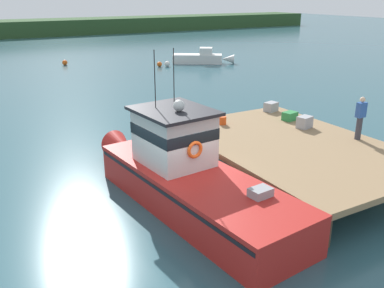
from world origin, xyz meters
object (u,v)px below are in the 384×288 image
(crate_stack_mid_dock, at_px, (290,116))
(mooring_buoy_outer, at_px, (167,64))
(main_fishing_boat, at_px, (186,175))
(moored_boat_mid_harbor, at_px, (202,58))
(mooring_buoy_channel_marker, at_px, (65,63))
(bait_bucket, at_px, (222,120))
(crate_single_far, at_px, (271,107))
(mooring_buoy_spare_mooring, at_px, (159,64))
(crate_single_by_cleat, at_px, (305,122))
(deckhand_by_the_boat, at_px, (360,117))

(crate_stack_mid_dock, relative_size, mooring_buoy_outer, 1.19)
(main_fishing_boat, bearing_deg, moored_boat_mid_harbor, 57.99)
(crate_stack_mid_dock, bearing_deg, mooring_buoy_channel_marker, 96.22)
(bait_bucket, distance_m, mooring_buoy_outer, 22.47)
(bait_bucket, bearing_deg, mooring_buoy_channel_marker, 90.23)
(crate_single_far, height_order, mooring_buoy_spare_mooring, crate_single_far)
(mooring_buoy_channel_marker, bearing_deg, crate_single_by_cleat, -84.49)
(crate_single_far, relative_size, mooring_buoy_spare_mooring, 1.29)
(bait_bucket, bearing_deg, moored_boat_mid_harbor, 61.05)
(moored_boat_mid_harbor, distance_m, mooring_buoy_channel_marker, 12.97)
(crate_stack_mid_dock, xyz_separation_m, mooring_buoy_channel_marker, (-2.99, 27.44, -1.14))
(mooring_buoy_spare_mooring, bearing_deg, mooring_buoy_outer, -23.63)
(deckhand_by_the_boat, height_order, mooring_buoy_outer, deckhand_by_the_boat)
(main_fishing_boat, distance_m, moored_boat_mid_harbor, 28.92)
(mooring_buoy_channel_marker, bearing_deg, mooring_buoy_spare_mooring, -35.41)
(moored_boat_mid_harbor, relative_size, mooring_buoy_outer, 10.94)
(bait_bucket, xyz_separation_m, mooring_buoy_spare_mooring, (7.24, 21.30, -1.14))
(main_fishing_boat, bearing_deg, mooring_buoy_spare_mooring, 66.20)
(main_fishing_boat, height_order, moored_boat_mid_harbor, main_fishing_boat)
(bait_bucket, height_order, mooring_buoy_spare_mooring, bait_bucket)
(crate_single_by_cleat, bearing_deg, crate_stack_mid_dock, 78.26)
(mooring_buoy_spare_mooring, bearing_deg, main_fishing_boat, -113.80)
(crate_single_by_cleat, distance_m, crate_single_far, 2.73)
(deckhand_by_the_boat, bearing_deg, moored_boat_mid_harbor, 71.80)
(main_fishing_boat, xyz_separation_m, mooring_buoy_outer, (11.56, 24.43, -0.75))
(main_fishing_boat, xyz_separation_m, crate_single_by_cleat, (6.31, 1.36, 0.43))
(main_fishing_boat, xyz_separation_m, mooring_buoy_spare_mooring, (10.90, 24.72, -0.77))
(main_fishing_boat, xyz_separation_m, bait_bucket, (3.66, 3.42, 0.36))
(bait_bucket, xyz_separation_m, moored_boat_mid_harbor, (11.67, 21.10, -0.86))
(main_fishing_boat, distance_m, mooring_buoy_channel_marker, 30.16)
(crate_single_by_cleat, height_order, mooring_buoy_channel_marker, crate_single_by_cleat)
(bait_bucket, height_order, mooring_buoy_channel_marker, bait_bucket)
(mooring_buoy_channel_marker, bearing_deg, mooring_buoy_outer, -34.55)
(crate_stack_mid_dock, distance_m, mooring_buoy_spare_mooring, 22.67)
(crate_stack_mid_dock, bearing_deg, deckhand_by_the_boat, -81.23)
(bait_bucket, bearing_deg, crate_single_by_cleat, -37.85)
(crate_stack_mid_dock, height_order, moored_boat_mid_harbor, crate_stack_mid_dock)
(mooring_buoy_channel_marker, distance_m, mooring_buoy_outer, 9.71)
(crate_single_by_cleat, distance_m, bait_bucket, 3.36)
(crate_single_far, relative_size, bait_bucket, 1.76)
(mooring_buoy_outer, bearing_deg, main_fishing_boat, -115.32)
(crate_stack_mid_dock, xyz_separation_m, bait_bucket, (-2.89, 0.92, -0.01))
(deckhand_by_the_boat, bearing_deg, mooring_buoy_outer, 79.81)
(crate_single_by_cleat, distance_m, mooring_buoy_channel_marker, 28.74)
(moored_boat_mid_harbor, bearing_deg, crate_single_by_cleat, -111.28)
(crate_single_by_cleat, distance_m, moored_boat_mid_harbor, 24.87)
(deckhand_by_the_boat, distance_m, mooring_buoy_channel_marker, 30.89)
(crate_single_far, height_order, bait_bucket, crate_single_far)
(mooring_buoy_outer, bearing_deg, mooring_buoy_channel_marker, 145.45)
(crate_single_by_cleat, height_order, crate_stack_mid_dock, crate_single_by_cleat)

